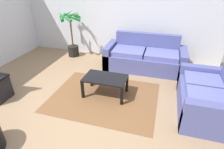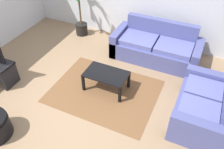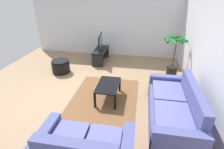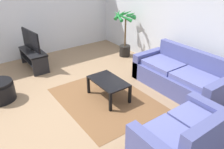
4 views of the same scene
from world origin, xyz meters
The scene contains 10 objects.
ground_plane centered at (0.00, 0.00, 0.00)m, with size 6.60×6.60×0.00m, color #937556.
wall_back centered at (0.00, 3.00, 1.35)m, with size 6.00×0.06×2.70m, color silver.
wall_left centered at (-3.00, 0.00, 1.35)m, with size 0.06×6.00×2.70m, color silver.
couch_main centered at (0.94, 2.28, 0.30)m, with size 2.11×0.90×0.90m.
tv_stand centered at (-2.12, 0.00, 0.32)m, with size 1.10×0.45×0.50m.
tv centered at (-2.12, 0.00, 0.79)m, with size 0.92×0.15×0.56m.
coffee_table centered at (0.31, 0.77, 0.36)m, with size 0.88×0.54×0.42m.
area_rug centered at (0.31, 0.67, 0.00)m, with size 2.20×1.70×0.01m, color brown.
potted_palm centered at (-1.34, 2.53, 0.71)m, with size 0.77×0.74×1.40m.
ottoman centered at (-0.95, -1.12, 0.21)m, with size 0.59×0.59×0.43m.
Camera 3 is at (4.08, 1.53, 2.65)m, focal length 28.18 mm.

